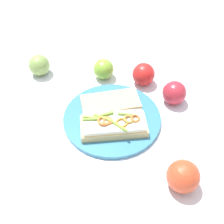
{
  "coord_description": "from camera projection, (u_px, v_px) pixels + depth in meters",
  "views": [
    {
      "loc": [
        -0.52,
        0.25,
        0.64
      ],
      "look_at": [
        0.0,
        0.0,
        0.03
      ],
      "focal_mm": 46.64,
      "sensor_mm": 36.0,
      "label": 1
    }
  ],
  "objects": [
    {
      "name": "apple_2",
      "position": [
        39.0,
        65.0,
        0.99
      ],
      "size": [
        0.08,
        0.08,
        0.07
      ],
      "primitive_type": "sphere",
      "rotation": [
        0.0,
        0.0,
        3.01
      ],
      "color": "#7F9C4D",
      "rests_on": "ground_plane"
    },
    {
      "name": "apple_4",
      "position": [
        174.0,
        93.0,
        0.89
      ],
      "size": [
        0.1,
        0.1,
        0.07
      ],
      "primitive_type": "sphere",
      "rotation": [
        0.0,
        0.0,
        1.01
      ],
      "color": "#AE2633",
      "rests_on": "ground_plane"
    },
    {
      "name": "apple_3",
      "position": [
        183.0,
        176.0,
        0.69
      ],
      "size": [
        0.11,
        0.11,
        0.08
      ],
      "primitive_type": "sphere",
      "rotation": [
        0.0,
        0.0,
        2.7
      ],
      "color": "#CA4425",
      "rests_on": "ground_plane"
    },
    {
      "name": "apple_1",
      "position": [
        104.0,
        69.0,
        0.97
      ],
      "size": [
        0.1,
        0.1,
        0.07
      ],
      "primitive_type": "sphere",
      "rotation": [
        0.0,
        0.0,
        4.15
      ],
      "color": "#7FAD35",
      "rests_on": "ground_plane"
    },
    {
      "name": "plate",
      "position": [
        112.0,
        118.0,
        0.86
      ],
      "size": [
        0.29,
        0.29,
        0.01
      ],
      "primitive_type": "cylinder",
      "color": "teal",
      "rests_on": "ground_plane"
    },
    {
      "name": "bread_slice_side",
      "position": [
        110.0,
        103.0,
        0.88
      ],
      "size": [
        0.13,
        0.19,
        0.02
      ],
      "primitive_type": "cube",
      "rotation": [
        0.0,
        0.0,
        1.32
      ],
      "color": "tan",
      "rests_on": "plate"
    },
    {
      "name": "ground_plane",
      "position": [
        112.0,
        120.0,
        0.86
      ],
      "size": [
        2.0,
        2.0,
        0.0
      ],
      "primitive_type": "plane",
      "color": "white",
      "rests_on": "ground"
    },
    {
      "name": "apple_0",
      "position": [
        144.0,
        74.0,
        0.95
      ],
      "size": [
        0.09,
        0.09,
        0.07
      ],
      "primitive_type": "sphere",
      "rotation": [
        0.0,
        0.0,
        1.37
      ],
      "color": "red",
      "rests_on": "ground_plane"
    },
    {
      "name": "sandwich",
      "position": [
        114.0,
        125.0,
        0.81
      ],
      "size": [
        0.14,
        0.2,
        0.04
      ],
      "rotation": [
        0.0,
        0.0,
        1.22
      ],
      "color": "tan",
      "rests_on": "plate"
    }
  ]
}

